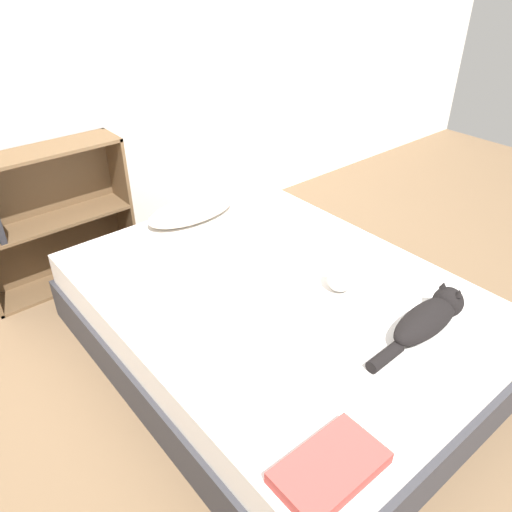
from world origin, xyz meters
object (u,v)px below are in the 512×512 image
(cat_light, at_px, (348,267))
(bookshelf, at_px, (46,218))
(bed, at_px, (275,319))
(pillow, at_px, (192,210))
(cat_dark, at_px, (429,317))

(cat_light, xyz_separation_m, bookshelf, (-0.96, 1.56, -0.04))
(bed, distance_m, pillow, 0.91)
(pillow, height_order, bookshelf, bookshelf)
(bed, bearing_deg, cat_light, -29.44)
(cat_light, height_order, cat_dark, cat_dark)
(bed, relative_size, cat_dark, 3.32)
(bed, distance_m, cat_dark, 0.78)
(pillow, distance_m, bookshelf, 0.88)
(bed, bearing_deg, bookshelf, 114.84)
(pillow, distance_m, cat_light, 1.08)
(cat_dark, relative_size, bookshelf, 0.68)
(pillow, relative_size, cat_dark, 0.94)
(bookshelf, bearing_deg, pillow, -35.49)
(bed, relative_size, cat_light, 4.27)
(cat_light, bearing_deg, bed, -50.09)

